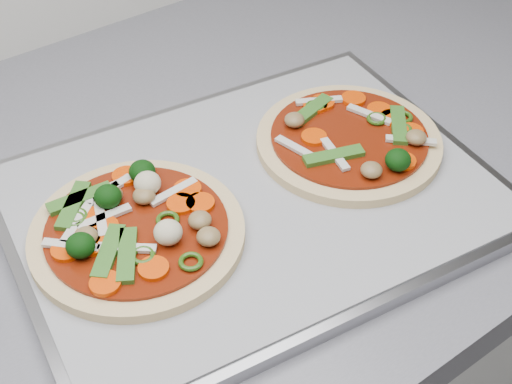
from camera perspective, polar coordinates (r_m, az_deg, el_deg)
baking_tray at (r=0.65m, az=-0.23°, el=-0.61°), size 0.47×0.37×0.01m
parchment at (r=0.65m, az=-0.24°, el=-0.09°), size 0.45×0.35×0.00m
pizza_left at (r=0.61m, az=-9.68°, el=-2.87°), size 0.21×0.21×0.03m
pizza_right at (r=0.70m, az=7.61°, el=4.21°), size 0.24×0.24×0.03m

